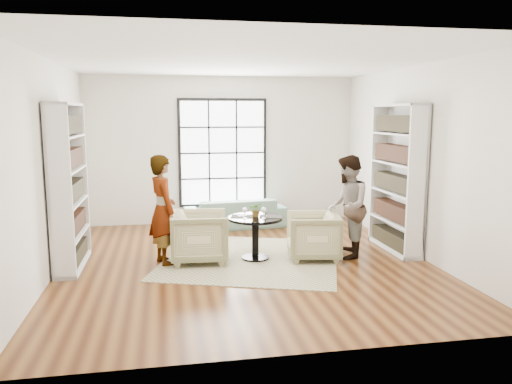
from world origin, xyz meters
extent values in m
plane|color=brown|center=(0.00, 0.00, 0.00)|extent=(6.00, 6.00, 0.00)
plane|color=silver|center=(0.00, 3.00, 1.50)|extent=(5.50, 0.00, 5.50)
plane|color=silver|center=(-2.75, 0.00, 1.50)|extent=(0.00, 6.00, 6.00)
plane|color=silver|center=(2.75, 0.00, 1.50)|extent=(0.00, 6.00, 6.00)
plane|color=silver|center=(0.00, -3.00, 1.50)|extent=(5.50, 0.00, 5.50)
plane|color=white|center=(0.00, 0.00, 3.00)|extent=(6.00, 6.00, 0.00)
cube|color=black|center=(0.00, 2.98, 1.45)|extent=(1.82, 0.06, 2.22)
cube|color=white|center=(0.00, 2.94, 1.45)|extent=(1.70, 0.02, 2.10)
cube|color=tan|center=(0.11, 0.17, 0.01)|extent=(3.33, 3.33, 0.01)
cylinder|color=black|center=(0.17, 0.15, 0.02)|extent=(0.43, 0.43, 0.04)
cylinder|color=black|center=(0.17, 0.15, 0.33)|extent=(0.11, 0.11, 0.59)
cylinder|color=black|center=(0.17, 0.15, 0.65)|extent=(0.84, 0.84, 0.04)
imported|color=#769D92|center=(0.18, 2.45, 0.29)|extent=(2.04, 0.97, 0.58)
imported|color=tan|center=(-0.68, 0.19, 0.39)|extent=(0.90, 0.88, 0.78)
imported|color=tan|center=(1.06, 0.01, 0.36)|extent=(0.92, 0.90, 0.73)
imported|color=gray|center=(-1.23, 0.19, 0.82)|extent=(0.57, 0.70, 1.65)
imported|color=gray|center=(1.61, 0.01, 0.81)|extent=(0.84, 0.94, 1.61)
cube|color=#292523|center=(-0.02, 0.21, 0.68)|extent=(0.39, 0.33, 0.01)
cube|color=#292523|center=(0.41, 0.12, 0.68)|extent=(0.39, 0.33, 0.01)
cylinder|color=silver|center=(-0.01, 0.06, 0.68)|extent=(0.06, 0.06, 0.01)
cylinder|color=silver|center=(-0.01, 0.06, 0.73)|extent=(0.01, 0.01, 0.10)
sphere|color=maroon|center=(-0.01, 0.06, 0.80)|extent=(0.08, 0.08, 0.08)
ellipsoid|color=white|center=(-0.01, 0.06, 0.80)|extent=(0.08, 0.08, 0.09)
cylinder|color=silver|center=(0.27, -0.01, 0.68)|extent=(0.07, 0.07, 0.01)
cylinder|color=silver|center=(0.27, -0.01, 0.73)|extent=(0.01, 0.01, 0.10)
sphere|color=maroon|center=(0.27, -0.01, 0.81)|extent=(0.08, 0.08, 0.08)
ellipsoid|color=white|center=(0.27, -0.01, 0.81)|extent=(0.08, 0.08, 0.09)
imported|color=gray|center=(0.19, 0.17, 0.78)|extent=(0.23, 0.21, 0.22)
camera|label=1|loc=(-1.17, -7.25, 2.24)|focal=35.00mm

